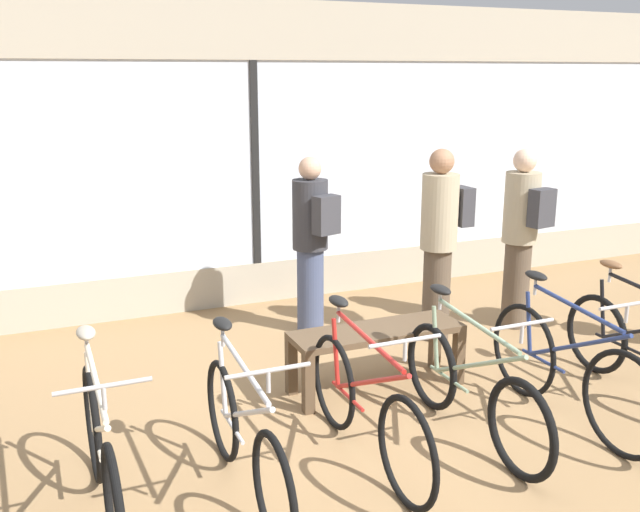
# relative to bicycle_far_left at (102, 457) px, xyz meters

# --- Properties ---
(ground_plane) EXTENTS (24.00, 24.00, 0.00)m
(ground_plane) POSITION_rel_bicycle_far_left_xyz_m (2.04, 0.10, -0.40)
(ground_plane) COLOR #99754C
(shop_back_wall) EXTENTS (12.00, 0.08, 3.20)m
(shop_back_wall) POSITION_rel_bicycle_far_left_xyz_m (2.04, 3.49, 1.23)
(shop_back_wall) COLOR #B2A893
(shop_back_wall) RESTS_ON ground_plane
(bicycle_far_left) EXTENTS (0.46, 1.77, 1.05)m
(bicycle_far_left) POSITION_rel_bicycle_far_left_xyz_m (0.00, 0.00, 0.00)
(bicycle_far_left) COLOR black
(bicycle_far_left) RESTS_ON ground_plane
(bicycle_left) EXTENTS (0.46, 1.69, 1.02)m
(bicycle_left) POSITION_rel_bicycle_far_left_xyz_m (0.80, -0.07, -0.02)
(bicycle_left) COLOR black
(bicycle_left) RESTS_ON ground_plane
(bicycle_center_left) EXTENTS (0.46, 1.74, 1.02)m
(bicycle_center_left) POSITION_rel_bicycle_far_left_xyz_m (1.65, 0.02, -0.02)
(bicycle_center_left) COLOR black
(bicycle_center_left) RESTS_ON ground_plane
(bicycle_center_right) EXTENTS (0.46, 1.71, 1.01)m
(bicycle_center_right) POSITION_rel_bicycle_far_left_xyz_m (2.45, 0.01, -0.03)
(bicycle_center_right) COLOR black
(bicycle_center_right) RESTS_ON ground_plane
(bicycle_right) EXTENTS (0.46, 1.76, 1.05)m
(bicycle_right) POSITION_rel_bicycle_far_left_xyz_m (3.24, -0.06, 0.00)
(bicycle_right) COLOR black
(bicycle_right) RESTS_ON ground_plane
(display_bench) EXTENTS (1.40, 0.44, 0.51)m
(display_bench) POSITION_rel_bicycle_far_left_xyz_m (2.22, 0.97, 0.01)
(display_bench) COLOR brown
(display_bench) RESTS_ON ground_plane
(customer_near_rack) EXTENTS (0.42, 0.54, 1.72)m
(customer_near_rack) POSITION_rel_bicycle_far_left_xyz_m (2.24, 2.38, 0.52)
(customer_near_rack) COLOR #424C6B
(customer_near_rack) RESTS_ON ground_plane
(customer_by_window) EXTENTS (0.40, 0.52, 1.78)m
(customer_by_window) POSITION_rel_bicycle_far_left_xyz_m (4.18, 1.72, 0.56)
(customer_by_window) COLOR brown
(customer_by_window) RESTS_ON ground_plane
(customer_mid_floor) EXTENTS (0.49, 0.35, 1.81)m
(customer_mid_floor) POSITION_rel_bicycle_far_left_xyz_m (3.28, 1.75, 0.58)
(customer_mid_floor) COLOR brown
(customer_mid_floor) RESTS_ON ground_plane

